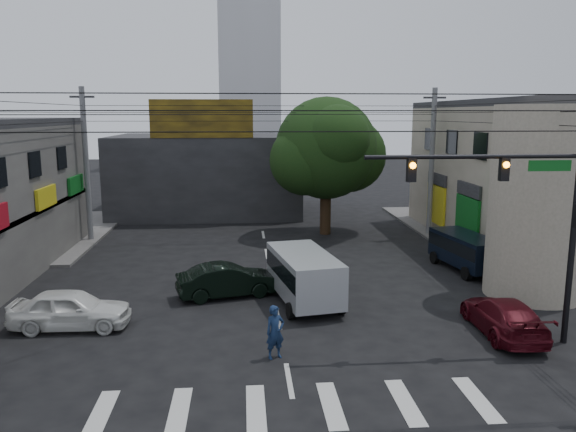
{
  "coord_description": "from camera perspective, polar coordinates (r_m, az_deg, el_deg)",
  "views": [
    {
      "loc": [
        -1.26,
        -18.11,
        7.62
      ],
      "look_at": [
        0.54,
        4.0,
        3.58
      ],
      "focal_mm": 35.0,
      "sensor_mm": 36.0,
      "label": 1
    }
  ],
  "objects": [
    {
      "name": "ground",
      "position": [
        19.69,
        -0.63,
        -12.45
      ],
      "size": [
        160.0,
        160.0,
        0.0
      ],
      "primitive_type": "plane",
      "color": "black",
      "rests_on": "ground"
    },
    {
      "name": "sidewalk_far_right",
      "position": [
        41.61,
        23.03,
        -0.95
      ],
      "size": [
        16.0,
        16.0,
        0.15
      ],
      "primitive_type": "cube",
      "color": "#514F4C",
      "rests_on": "ground"
    },
    {
      "name": "building_right",
      "position": [
        36.77,
        27.03,
        3.55
      ],
      "size": [
        14.0,
        18.0,
        8.0
      ],
      "primitive_type": "cube",
      "color": "gray",
      "rests_on": "ground"
    },
    {
      "name": "corner_column",
      "position": [
        25.54,
        24.11,
        1.27
      ],
      "size": [
        4.0,
        4.0,
        8.0
      ],
      "primitive_type": "cylinder",
      "color": "gray",
      "rests_on": "ground"
    },
    {
      "name": "building_far",
      "position": [
        44.44,
        -8.17,
        4.26
      ],
      "size": [
        14.0,
        10.0,
        6.0
      ],
      "primitive_type": "cube",
      "color": "#232326",
      "rests_on": "ground"
    },
    {
      "name": "billboard",
      "position": [
        39.31,
        -8.77,
        9.75
      ],
      "size": [
        7.0,
        0.3,
        2.6
      ],
      "primitive_type": "cube",
      "color": "olive",
      "rests_on": "building_far"
    },
    {
      "name": "tower_distant",
      "position": [
        89.28,
        -4.0,
        19.58
      ],
      "size": [
        9.0,
        9.0,
        44.0
      ],
      "primitive_type": "cube",
      "color": "silver",
      "rests_on": "ground"
    },
    {
      "name": "street_tree",
      "position": [
        35.57,
        3.9,
        6.85
      ],
      "size": [
        6.4,
        6.4,
        8.7
      ],
      "color": "black",
      "rests_on": "ground"
    },
    {
      "name": "traffic_gantry",
      "position": [
        19.57,
        23.08,
        1.3
      ],
      "size": [
        7.1,
        0.35,
        7.2
      ],
      "color": "black",
      "rests_on": "ground"
    },
    {
      "name": "utility_pole_far_left",
      "position": [
        35.47,
        -19.8,
        4.84
      ],
      "size": [
        0.32,
        0.32,
        9.2
      ],
      "primitive_type": "cylinder",
      "color": "#59595B",
      "rests_on": "ground"
    },
    {
      "name": "utility_pole_far_right",
      "position": [
        36.2,
        14.39,
        5.22
      ],
      "size": [
        0.32,
        0.32,
        9.2
      ],
      "primitive_type": "cylinder",
      "color": "#59595B",
      "rests_on": "ground"
    },
    {
      "name": "dark_sedan",
      "position": [
        23.97,
        -6.15,
        -6.52
      ],
      "size": [
        3.46,
        4.93,
        1.4
      ],
      "primitive_type": "imported",
      "rotation": [
        0.0,
        0.0,
        1.81
      ],
      "color": "black",
      "rests_on": "ground"
    },
    {
      "name": "white_compact",
      "position": [
        21.86,
        -21.21,
        -8.81
      ],
      "size": [
        1.9,
        4.3,
        1.44
      ],
      "primitive_type": "imported",
      "rotation": [
        0.0,
        0.0,
        1.55
      ],
      "color": "silver",
      "rests_on": "ground"
    },
    {
      "name": "maroon_sedan",
      "position": [
        21.34,
        21.01,
        -9.47
      ],
      "size": [
        2.05,
        4.53,
        1.29
      ],
      "primitive_type": "imported",
      "rotation": [
        0.0,
        0.0,
        3.11
      ],
      "color": "#420911",
      "rests_on": "ground"
    },
    {
      "name": "silver_minivan",
      "position": [
        22.95,
        1.64,
        -6.35
      ],
      "size": [
        5.52,
        3.68,
        2.08
      ],
      "primitive_type": null,
      "rotation": [
        0.0,
        0.0,
        1.75
      ],
      "color": "#B2B5BB",
      "rests_on": "ground"
    },
    {
      "name": "navy_van",
      "position": [
        29.0,
        17.6,
        -3.58
      ],
      "size": [
        4.99,
        3.08,
        1.79
      ],
      "primitive_type": null,
      "rotation": [
        0.0,
        0.0,
        1.73
      ],
      "color": "black",
      "rests_on": "ground"
    },
    {
      "name": "traffic_officer",
      "position": [
        18.02,
        -1.31,
        -11.7
      ],
      "size": [
        0.92,
        0.85,
        1.72
      ],
      "primitive_type": "imported",
      "rotation": [
        0.0,
        0.0,
        0.39
      ],
      "color": "#122241",
      "rests_on": "ground"
    }
  ]
}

